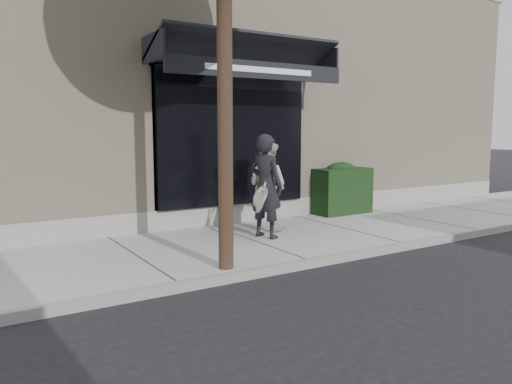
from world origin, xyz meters
TOP-DOWN VIEW (x-y plane):
  - ground at (0.00, 0.00)m, footprint 80.00×80.00m
  - sidewalk at (0.00, 0.00)m, footprint 20.00×3.00m
  - curb at (0.00, -1.55)m, footprint 20.00×0.10m
  - building_facade at (-0.01, 4.96)m, footprint 14.30×8.04m
  - hedge at (1.10, 1.25)m, footprint 1.30×0.70m
  - pedestrian_front at (-1.69, 0.03)m, footprint 0.77×0.93m
  - pedestrian_back at (-1.29, 0.59)m, footprint 0.84×0.94m

SIDE VIEW (x-z plane):
  - ground at x=0.00m, z-range 0.00..0.00m
  - sidewalk at x=0.00m, z-range 0.00..0.12m
  - curb at x=0.00m, z-range 0.00..0.14m
  - hedge at x=1.10m, z-range 0.09..1.23m
  - pedestrian_back at x=-1.29m, z-range 0.12..1.75m
  - pedestrian_front at x=-1.69m, z-range 0.12..1.90m
  - building_facade at x=-0.01m, z-range -0.08..5.56m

